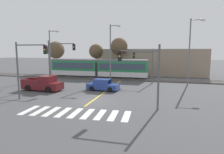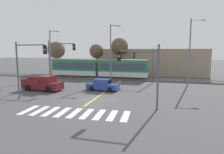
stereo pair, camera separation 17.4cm
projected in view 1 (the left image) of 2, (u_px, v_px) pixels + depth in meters
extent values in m
plane|color=#474749|center=(92.00, 101.00, 21.03)|extent=(200.00, 200.00, 0.00)
cube|color=#4C4742|center=(123.00, 79.00, 36.99)|extent=(120.00, 4.00, 0.18)
cube|color=#939399|center=(122.00, 78.00, 36.28)|extent=(120.00, 0.08, 0.10)
cube|color=#939399|center=(124.00, 77.00, 37.67)|extent=(120.00, 0.08, 0.10)
cube|color=silver|center=(76.00, 72.00, 39.23)|extent=(9.00, 2.60, 0.90)
cube|color=#237A47|center=(75.00, 65.00, 39.04)|extent=(9.00, 2.60, 1.90)
cube|color=#384756|center=(72.00, 66.00, 37.77)|extent=(8.28, 0.04, 1.04)
cube|color=slate|center=(75.00, 60.00, 38.90)|extent=(9.00, 2.39, 0.28)
cylinder|color=black|center=(87.00, 75.00, 38.68)|extent=(0.70, 0.20, 0.70)
cylinder|color=black|center=(64.00, 74.00, 39.91)|extent=(0.70, 0.20, 0.70)
cube|color=silver|center=(123.00, 74.00, 36.88)|extent=(9.00, 2.60, 0.90)
cube|color=#237A47|center=(123.00, 66.00, 36.69)|extent=(9.00, 2.60, 1.90)
cube|color=#384756|center=(122.00, 67.00, 35.42)|extent=(8.28, 0.04, 1.04)
cube|color=slate|center=(123.00, 60.00, 36.54)|extent=(9.00, 2.39, 0.28)
cylinder|color=black|center=(136.00, 77.00, 36.33)|extent=(0.70, 0.20, 0.70)
cylinder|color=black|center=(110.00, 76.00, 37.55)|extent=(0.70, 0.20, 0.70)
cube|color=#2D2D2D|center=(99.00, 69.00, 37.96)|extent=(0.50, 2.34, 2.80)
cube|color=silver|center=(29.00, 110.00, 17.93)|extent=(0.73, 2.83, 0.01)
cube|color=silver|center=(40.00, 111.00, 17.72)|extent=(0.73, 2.83, 0.01)
cube|color=silver|center=(52.00, 111.00, 17.51)|extent=(0.73, 2.83, 0.01)
cube|color=silver|center=(63.00, 112.00, 17.30)|extent=(0.73, 2.83, 0.01)
cube|color=silver|center=(75.00, 113.00, 17.10)|extent=(0.73, 2.83, 0.01)
cube|color=silver|center=(88.00, 114.00, 16.89)|extent=(0.73, 2.83, 0.01)
cube|color=silver|center=(100.00, 114.00, 16.68)|extent=(0.73, 2.83, 0.01)
cube|color=silver|center=(113.00, 115.00, 16.47)|extent=(0.73, 2.83, 0.01)
cube|color=silver|center=(126.00, 116.00, 16.26)|extent=(0.73, 2.83, 0.01)
cube|color=gold|center=(108.00, 90.00, 27.05)|extent=(0.20, 16.75, 0.01)
cube|color=#284293|center=(103.00, 87.00, 26.62)|extent=(4.30, 1.96, 0.72)
cube|color=#284293|center=(102.00, 81.00, 26.56)|extent=(2.19, 1.65, 0.64)
cube|color=#384756|center=(109.00, 82.00, 26.25)|extent=(0.19, 1.43, 0.52)
cube|color=#384756|center=(104.00, 81.00, 27.29)|extent=(1.78, 0.15, 0.48)
cylinder|color=black|center=(114.00, 87.00, 27.06)|extent=(0.65, 0.26, 0.64)
cylinder|color=black|center=(110.00, 90.00, 25.46)|extent=(0.65, 0.26, 0.64)
cylinder|color=black|center=(97.00, 86.00, 27.83)|extent=(0.65, 0.26, 0.64)
cylinder|color=black|center=(92.00, 89.00, 26.23)|extent=(0.65, 0.26, 0.64)
cube|color=maroon|center=(42.00, 85.00, 26.59)|extent=(5.49, 2.23, 0.96)
cube|color=maroon|center=(47.00, 79.00, 26.22)|extent=(1.79, 1.92, 0.84)
cube|color=#384756|center=(52.00, 79.00, 26.00)|extent=(0.19, 1.70, 0.66)
cube|color=maroon|center=(39.00, 79.00, 27.73)|extent=(2.70, 0.26, 0.36)
cube|color=maroon|center=(30.00, 81.00, 25.99)|extent=(2.70, 0.26, 0.36)
cube|color=maroon|center=(26.00, 80.00, 27.28)|extent=(0.22, 1.96, 0.36)
cylinder|color=black|center=(57.00, 87.00, 27.08)|extent=(0.81, 0.32, 0.80)
cylinder|color=black|center=(48.00, 89.00, 25.23)|extent=(0.81, 0.32, 0.80)
cylinder|color=black|center=(37.00, 86.00, 28.01)|extent=(0.81, 0.32, 0.80)
cylinder|color=black|center=(28.00, 88.00, 26.16)|extent=(0.81, 0.32, 0.80)
cylinder|color=#515459|center=(152.00, 66.00, 31.78)|extent=(0.18, 0.18, 5.57)
cylinder|color=#515459|center=(143.00, 52.00, 31.85)|extent=(3.00, 0.12, 0.12)
cube|color=black|center=(134.00, 55.00, 32.29)|extent=(0.32, 0.28, 0.90)
sphere|color=#360605|center=(134.00, 54.00, 32.11)|extent=(0.18, 0.18, 0.18)
sphere|color=#F7AA26|center=(134.00, 55.00, 32.15)|extent=(0.18, 0.18, 0.18)
sphere|color=black|center=(134.00, 57.00, 32.18)|extent=(0.18, 0.18, 0.18)
cylinder|color=#515459|center=(49.00, 64.00, 29.26)|extent=(0.18, 0.18, 6.73)
cylinder|color=#515459|center=(61.00, 44.00, 28.37)|extent=(4.00, 0.12, 0.12)
cube|color=black|center=(74.00, 47.00, 27.95)|extent=(0.32, 0.28, 0.90)
sphere|color=#360605|center=(73.00, 45.00, 27.77)|extent=(0.18, 0.18, 0.18)
sphere|color=#F7AA26|center=(73.00, 47.00, 27.80)|extent=(0.18, 0.18, 0.18)
sphere|color=black|center=(74.00, 49.00, 27.84)|extent=(0.18, 0.18, 0.18)
cylinder|color=#515459|center=(159.00, 78.00, 17.61)|extent=(0.18, 0.18, 5.86)
cylinder|color=#515459|center=(139.00, 51.00, 17.72)|extent=(3.50, 0.12, 0.12)
cube|color=black|center=(120.00, 56.00, 18.22)|extent=(0.32, 0.28, 0.90)
sphere|color=#360605|center=(120.00, 53.00, 18.04)|extent=(0.18, 0.18, 0.18)
sphere|color=#F7AA26|center=(120.00, 56.00, 18.08)|extent=(0.18, 0.18, 0.18)
sphere|color=black|center=(120.00, 59.00, 18.12)|extent=(0.18, 0.18, 0.18)
cylinder|color=#515459|center=(18.00, 71.00, 21.60)|extent=(0.18, 0.18, 6.21)
cylinder|color=#515459|center=(30.00, 45.00, 20.79)|extent=(3.50, 0.12, 0.12)
cube|color=black|center=(45.00, 50.00, 20.42)|extent=(0.32, 0.28, 0.90)
sphere|color=#360605|center=(44.00, 47.00, 20.24)|extent=(0.18, 0.18, 0.18)
sphere|color=#F7AA26|center=(45.00, 50.00, 20.28)|extent=(0.18, 0.18, 0.18)
sphere|color=black|center=(45.00, 52.00, 20.32)|extent=(0.18, 0.18, 0.18)
cylinder|color=slate|center=(50.00, 55.00, 36.86)|extent=(0.20, 0.20, 8.94)
cylinder|color=slate|center=(53.00, 31.00, 36.08)|extent=(1.66, 0.12, 0.12)
cube|color=#B2B2B7|center=(57.00, 32.00, 35.89)|extent=(0.56, 0.28, 0.20)
cylinder|color=slate|center=(110.00, 53.00, 33.56)|extent=(0.20, 0.20, 9.54)
cylinder|color=slate|center=(114.00, 26.00, 32.77)|extent=(1.40, 0.12, 0.12)
cube|color=#B2B2B7|center=(119.00, 26.00, 32.61)|extent=(0.56, 0.28, 0.20)
cylinder|color=slate|center=(189.00, 52.00, 30.28)|extent=(0.20, 0.20, 9.99)
cylinder|color=slate|center=(197.00, 20.00, 29.43)|extent=(1.68, 0.12, 0.12)
cube|color=#B2B2B7|center=(203.00, 20.00, 29.23)|extent=(0.56, 0.28, 0.20)
cylinder|color=brown|center=(56.00, 63.00, 46.56)|extent=(0.32, 0.32, 4.56)
sphere|color=brown|center=(56.00, 50.00, 46.15)|extent=(3.96, 3.96, 3.96)
cylinder|color=brown|center=(96.00, 64.00, 43.92)|extent=(0.32, 0.32, 4.47)
sphere|color=brown|center=(96.00, 51.00, 43.54)|extent=(3.11, 3.11, 3.11)
cylinder|color=brown|center=(119.00, 63.00, 41.30)|extent=(0.32, 0.32, 5.40)
sphere|color=brown|center=(119.00, 46.00, 40.84)|extent=(3.48, 3.48, 3.48)
cube|color=gray|center=(151.00, 62.00, 43.67)|extent=(22.91, 6.00, 5.58)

